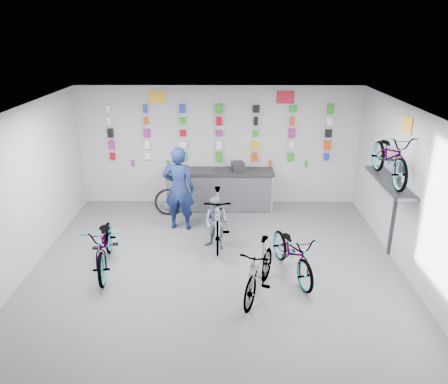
{
  "coord_description": "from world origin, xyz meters",
  "views": [
    {
      "loc": [
        0.21,
        -6.67,
        4.32
      ],
      "look_at": [
        0.14,
        1.4,
        1.25
      ],
      "focal_mm": 35.0,
      "sensor_mm": 36.0,
      "label": 1
    }
  ],
  "objects_px": {
    "bike_right": "(293,252)",
    "counter": "(219,190)",
    "bike_left": "(105,244)",
    "clerk": "(179,189)",
    "bike_service": "(218,218)",
    "bike_center": "(259,270)",
    "customer": "(217,223)"
  },
  "relations": [
    {
      "from": "bike_right",
      "to": "clerk",
      "type": "bearing_deg",
      "value": 123.22
    },
    {
      "from": "bike_left",
      "to": "customer",
      "type": "xyz_separation_m",
      "value": [
        2.07,
        0.82,
        0.07
      ]
    },
    {
      "from": "bike_right",
      "to": "bike_service",
      "type": "distance_m",
      "value": 1.91
    },
    {
      "from": "clerk",
      "to": "customer",
      "type": "xyz_separation_m",
      "value": [
        0.85,
        -0.96,
        -0.39
      ]
    },
    {
      "from": "bike_right",
      "to": "bike_service",
      "type": "xyz_separation_m",
      "value": [
        -1.41,
        1.29,
        0.1
      ]
    },
    {
      "from": "bike_center",
      "to": "customer",
      "type": "distance_m",
      "value": 1.85
    },
    {
      "from": "clerk",
      "to": "customer",
      "type": "distance_m",
      "value": 1.34
    },
    {
      "from": "counter",
      "to": "clerk",
      "type": "height_order",
      "value": "clerk"
    },
    {
      "from": "bike_service",
      "to": "clerk",
      "type": "distance_m",
      "value": 1.17
    },
    {
      "from": "customer",
      "to": "bike_service",
      "type": "bearing_deg",
      "value": 113.26
    },
    {
      "from": "counter",
      "to": "bike_right",
      "type": "bearing_deg",
      "value": -65.77
    },
    {
      "from": "bike_left",
      "to": "bike_service",
      "type": "xyz_separation_m",
      "value": [
        2.09,
        1.09,
        0.07
      ]
    },
    {
      "from": "counter",
      "to": "bike_left",
      "type": "distance_m",
      "value": 3.6
    },
    {
      "from": "bike_service",
      "to": "bike_center",
      "type": "bearing_deg",
      "value": -70.3
    },
    {
      "from": "bike_right",
      "to": "bike_service",
      "type": "height_order",
      "value": "bike_service"
    },
    {
      "from": "bike_service",
      "to": "clerk",
      "type": "bearing_deg",
      "value": 140.59
    },
    {
      "from": "bike_service",
      "to": "customer",
      "type": "relative_size",
      "value": 1.67
    },
    {
      "from": "bike_left",
      "to": "customer",
      "type": "height_order",
      "value": "customer"
    },
    {
      "from": "bike_left",
      "to": "bike_center",
      "type": "height_order",
      "value": "bike_left"
    },
    {
      "from": "customer",
      "to": "bike_left",
      "type": "bearing_deg",
      "value": -131.95
    },
    {
      "from": "bike_left",
      "to": "clerk",
      "type": "bearing_deg",
      "value": 46.41
    },
    {
      "from": "bike_left",
      "to": "customer",
      "type": "relative_size",
      "value": 1.68
    },
    {
      "from": "counter",
      "to": "bike_service",
      "type": "relative_size",
      "value": 1.44
    },
    {
      "from": "bike_left",
      "to": "bike_center",
      "type": "distance_m",
      "value": 2.96
    },
    {
      "from": "bike_center",
      "to": "clerk",
      "type": "relative_size",
      "value": 0.85
    },
    {
      "from": "bike_left",
      "to": "clerk",
      "type": "xyz_separation_m",
      "value": [
        1.22,
        1.78,
        0.46
      ]
    },
    {
      "from": "bike_left",
      "to": "bike_service",
      "type": "bearing_deg",
      "value": 18.48
    },
    {
      "from": "bike_left",
      "to": "customer",
      "type": "distance_m",
      "value": 2.23
    },
    {
      "from": "bike_left",
      "to": "bike_right",
      "type": "distance_m",
      "value": 3.5
    },
    {
      "from": "clerk",
      "to": "customer",
      "type": "height_order",
      "value": "clerk"
    },
    {
      "from": "bike_right",
      "to": "counter",
      "type": "bearing_deg",
      "value": 98.44
    },
    {
      "from": "counter",
      "to": "bike_right",
      "type": "relative_size",
      "value": 1.54
    }
  ]
}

